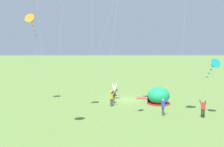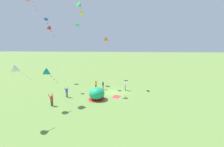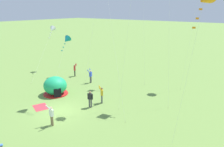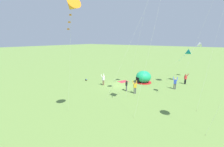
{
  "view_description": "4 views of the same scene",
  "coord_description": "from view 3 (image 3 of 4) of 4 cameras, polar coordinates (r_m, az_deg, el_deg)",
  "views": [
    {
      "loc": [
        2.17,
        34.38,
        7.27
      ],
      "look_at": [
        1.94,
        5.25,
        4.09
      ],
      "focal_mm": 42.0,
      "sensor_mm": 36.0,
      "label": 1
    },
    {
      "loc": [
        -27.49,
        -2.15,
        9.18
      ],
      "look_at": [
        3.8,
        0.65,
        2.97
      ],
      "focal_mm": 24.0,
      "sensor_mm": 36.0,
      "label": 2
    },
    {
      "loc": [
        15.58,
        -12.46,
        9.61
      ],
      "look_at": [
        3.42,
        3.72,
        3.53
      ],
      "focal_mm": 35.0,
      "sensor_mm": 36.0,
      "label": 3
    },
    {
      "loc": [
        20.22,
        12.88,
        7.59
      ],
      "look_at": [
        2.43,
        0.17,
        2.52
      ],
      "focal_mm": 24.0,
      "sensor_mm": 36.0,
      "label": 4
    }
  ],
  "objects": [
    {
      "name": "ground_plane",
      "position": [
        22.15,
        -13.16,
        -9.47
      ],
      "size": [
        300.0,
        300.0,
        0.0
      ],
      "primitive_type": "plane",
      "color": "olive"
    },
    {
      "name": "popup_tent",
      "position": [
        26.01,
        -14.61,
        -3.18
      ],
      "size": [
        2.81,
        2.81,
        2.1
      ],
      "color": "#1EAD6B",
      "rests_on": "ground"
    },
    {
      "name": "picnic_blanket",
      "position": [
        23.45,
        -18.12,
        -8.34
      ],
      "size": [
        2.05,
        1.82,
        0.01
      ],
      "primitive_type": "cube",
      "rotation": [
        0.0,
        0.0,
        -0.36
      ],
      "color": "#CC333D",
      "rests_on": "ground"
    },
    {
      "name": "person_watching_sky",
      "position": [
        22.01,
        -5.71,
        -6.49
      ],
      "size": [
        0.56,
        0.35,
        1.72
      ],
      "color": "#4C4C51",
      "rests_on": "ground"
    },
    {
      "name": "person_flying_kite",
      "position": [
        22.9,
        -2.71,
        -5.39
      ],
      "size": [
        0.7,
        0.71,
        1.89
      ],
      "color": "#4C4C51",
      "rests_on": "ground"
    },
    {
      "name": "person_arms_raised",
      "position": [
        19.38,
        -15.56,
        -10.32
      ],
      "size": [
        0.67,
        0.53,
        1.89
      ],
      "color": "#8C7251",
      "rests_on": "ground"
    },
    {
      "name": "person_with_toddler",
      "position": [
        29.13,
        -5.63,
        -0.55
      ],
      "size": [
        0.57,
        0.7,
        1.89
      ],
      "color": "#4C4C51",
      "rests_on": "ground"
    },
    {
      "name": "person_center_field",
      "position": [
        32.28,
        -9.72,
        1.01
      ],
      "size": [
        0.72,
        0.68,
        1.89
      ],
      "color": "black",
      "rests_on": "ground"
    },
    {
      "name": "kite_white",
      "position": [
        35.83,
        -15.38,
        11.05
      ],
      "size": [
        3.99,
        7.37,
        7.01
      ],
      "color": "silver",
      "rests_on": "ground"
    },
    {
      "name": "kite_teal",
      "position": [
        31.93,
        -11.79,
        8.58
      ],
      "size": [
        1.18,
        3.66,
        5.94
      ],
      "color": "silver",
      "rests_on": "ground"
    }
  ]
}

